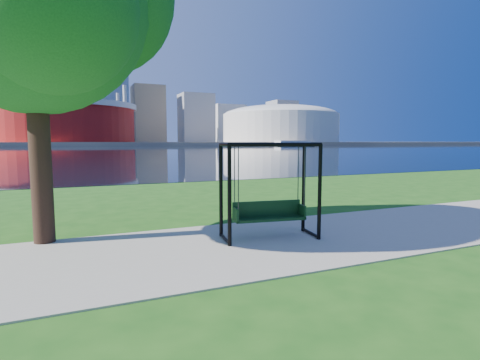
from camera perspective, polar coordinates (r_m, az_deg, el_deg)
ground at (r=8.52m, az=0.08°, el=-9.00°), size 900.00×900.00×0.00m
path at (r=8.08m, az=1.53°, el=-9.72°), size 120.00×4.00×0.03m
river at (r=109.62m, az=-21.90°, el=4.30°), size 900.00×180.00×0.02m
far_bank at (r=313.57m, az=-23.07°, el=5.17°), size 900.00×228.00×2.00m
stadium at (r=242.94m, az=-25.39°, el=8.14°), size 83.00×83.00×32.00m
arena at (r=279.54m, az=6.18°, el=8.63°), size 84.00×84.00×26.56m
skyline at (r=328.67m, az=-24.10°, el=11.24°), size 392.00×66.00×96.50m
swing at (r=8.39m, az=4.46°, el=-1.95°), size 2.23×1.22×2.17m
barge at (r=225.39m, az=8.02°, el=5.58°), size 29.66×12.31×2.88m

